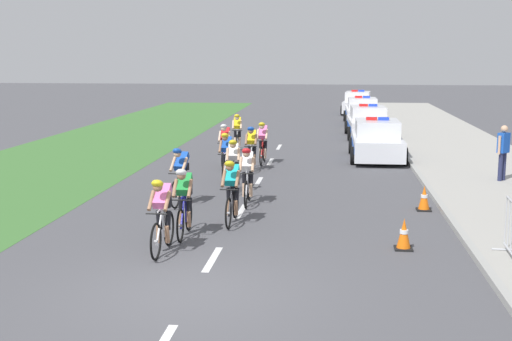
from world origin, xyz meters
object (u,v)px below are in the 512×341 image
(cyclist_seventh, at_px, (233,164))
(police_car_second, at_px, (368,123))
(cyclist_eighth, at_px, (225,144))
(cyclist_ninth, at_px, (263,142))
(traffic_cone_near, at_px, (424,198))
(traffic_cone_mid, at_px, (404,234))
(police_car_third, at_px, (362,112))
(cyclist_second, at_px, (184,201))
(cyclist_third, at_px, (232,190))
(cyclist_tenth, at_px, (252,148))
(police_car_nearest, at_px, (377,141))
(cyclist_fourth, at_px, (247,175))
(cyclist_fifth, at_px, (181,175))
(police_car_furthest, at_px, (358,104))
(cyclist_eleventh, at_px, (237,132))
(cyclist_sixth, at_px, (226,156))
(spectator_back, at_px, (503,149))
(cyclist_lead, at_px, (162,214))

(cyclist_seventh, relative_size, police_car_second, 0.39)
(cyclist_eighth, distance_m, cyclist_ninth, 1.47)
(traffic_cone_near, bearing_deg, traffic_cone_mid, -103.61)
(cyclist_ninth, bearing_deg, police_car_third, 74.41)
(cyclist_second, bearing_deg, cyclist_ninth, 86.22)
(traffic_cone_mid, bearing_deg, cyclist_eighth, 118.28)
(police_car_second, relative_size, police_car_third, 1.01)
(police_car_third, height_order, traffic_cone_near, police_car_third)
(cyclist_third, relative_size, cyclist_tenth, 1.00)
(cyclist_seventh, xyz_separation_m, police_car_nearest, (4.46, 6.57, -0.11))
(police_car_second, distance_m, traffic_cone_mid, 18.85)
(cyclist_fourth, height_order, police_car_nearest, police_car_nearest)
(cyclist_seventh, relative_size, cyclist_ninth, 1.00)
(cyclist_third, bearing_deg, cyclist_fifth, 130.95)
(cyclist_ninth, distance_m, police_car_nearest, 4.42)
(cyclist_seventh, height_order, traffic_cone_near, cyclist_seventh)
(cyclist_second, bearing_deg, police_car_nearest, 67.39)
(cyclist_second, height_order, police_car_third, police_car_third)
(cyclist_seventh, xyz_separation_m, cyclist_tenth, (0.10, 3.52, 0.00))
(cyclist_third, distance_m, cyclist_seventh, 3.76)
(traffic_cone_near, bearing_deg, police_car_furthest, 91.35)
(cyclist_seventh, distance_m, traffic_cone_mid, 6.90)
(cyclist_eleventh, height_order, traffic_cone_mid, cyclist_eleventh)
(cyclist_ninth, relative_size, cyclist_eleventh, 1.00)
(cyclist_second, xyz_separation_m, cyclist_seventh, (0.33, 4.93, 0.00))
(cyclist_second, xyz_separation_m, cyclist_fourth, (0.95, 3.29, 0.00))
(cyclist_third, distance_m, cyclist_sixth, 5.41)
(cyclist_eighth, bearing_deg, police_car_third, 70.99)
(cyclist_ninth, distance_m, police_car_third, 15.38)
(cyclist_fifth, xyz_separation_m, spectator_back, (9.00, 3.81, 0.30))
(cyclist_fourth, distance_m, spectator_back, 8.14)
(cyclist_lead, xyz_separation_m, cyclist_third, (1.02, 2.46, 0.00))
(cyclist_sixth, xyz_separation_m, police_car_nearest, (4.91, 4.98, -0.11))
(police_car_furthest, bearing_deg, cyclist_third, -97.44)
(cyclist_seventh, relative_size, traffic_cone_near, 2.68)
(cyclist_eighth, bearing_deg, police_car_furthest, 76.41)
(cyclist_eleventh, bearing_deg, police_car_third, 64.68)
(cyclist_eleventh, bearing_deg, traffic_cone_mid, -68.66)
(cyclist_eighth, distance_m, traffic_cone_mid, 10.94)
(cyclist_lead, relative_size, cyclist_fifth, 1.00)
(cyclist_fourth, distance_m, cyclist_ninth, 6.66)
(cyclist_lead, height_order, cyclist_fifth, same)
(cyclist_tenth, xyz_separation_m, police_car_nearest, (4.36, 3.05, -0.11))
(police_car_nearest, relative_size, traffic_cone_mid, 6.88)
(cyclist_eighth, bearing_deg, cyclist_lead, -87.71)
(cyclist_eighth, relative_size, police_car_nearest, 0.39)
(cyclist_fifth, xyz_separation_m, police_car_nearest, (5.56, 8.44, -0.11))
(police_car_nearest, bearing_deg, cyclist_ninth, -159.24)
(cyclist_eleventh, bearing_deg, police_car_furthest, 73.22)
(cyclist_eleventh, bearing_deg, cyclist_second, -86.88)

